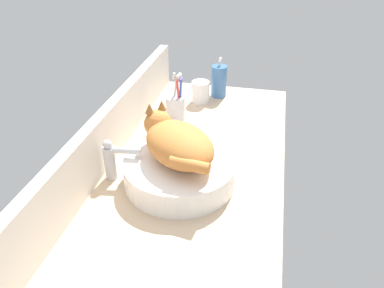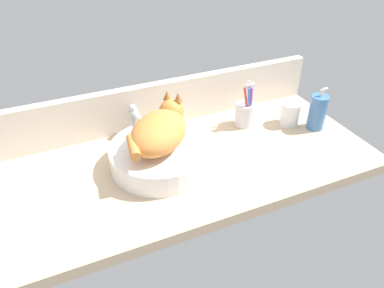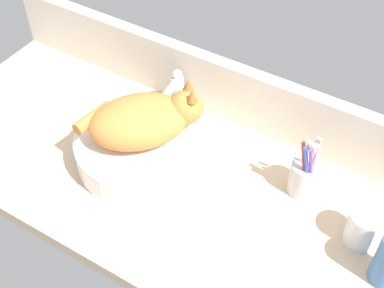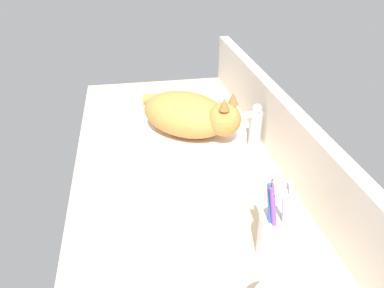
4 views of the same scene
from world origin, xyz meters
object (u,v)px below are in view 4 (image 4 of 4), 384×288
sink_basin (186,144)px  cat (190,114)px  toothbrush_cup (276,234)px  faucet (252,124)px

sink_basin → cat: size_ratio=1.14×
sink_basin → cat: 9.84cm
cat → toothbrush_cup: 41.44cm
cat → faucet: cat is taller
toothbrush_cup → faucet: bearing=168.6°
cat → faucet: bearing=99.7°
sink_basin → toothbrush_cup: 41.70cm
sink_basin → faucet: size_ratio=2.50×
cat → faucet: size_ratio=2.20×
faucet → toothbrush_cup: (42.43, -8.56, -2.05)cm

